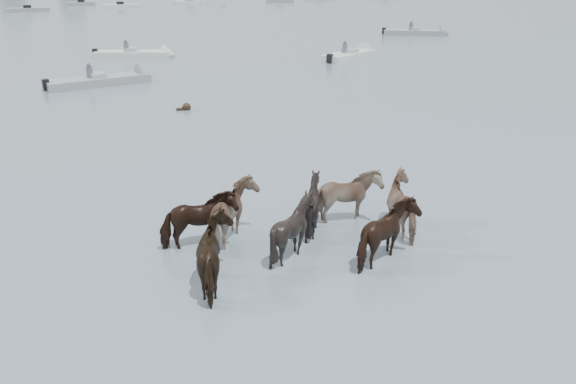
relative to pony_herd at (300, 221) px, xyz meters
name	(u,v)px	position (x,y,z in m)	size (l,w,h in m)	color
ground	(223,247)	(-1.89, 0.64, -0.69)	(400.00, 400.00, 0.00)	slate
pony_herd	(300,221)	(0.00, 0.00, 0.00)	(7.44, 4.30, 1.71)	black
swimming_pony	(186,108)	(0.22, 15.26, -0.59)	(0.72, 0.44, 0.44)	black
motorboat_b	(112,80)	(-2.51, 23.01, -0.47)	(6.42, 2.73, 1.92)	gray
motorboat_c	(143,54)	(0.61, 32.00, -0.47)	(6.10, 3.50, 1.92)	silver
motorboat_d	(355,54)	(15.24, 26.27, -0.47)	(5.56, 4.15, 1.92)	silver
motorboat_e	(423,33)	(27.28, 35.57, -0.47)	(6.20, 4.32, 1.92)	gray
distant_flotilla	(79,7)	(-1.79, 77.59, -0.43)	(109.31, 28.36, 0.93)	silver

